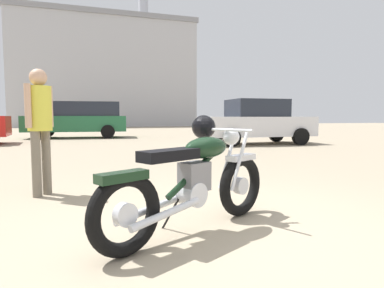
{
  "coord_description": "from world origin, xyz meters",
  "views": [
    {
      "loc": [
        -1.01,
        -2.76,
        1.05
      ],
      "look_at": [
        -0.08,
        0.77,
        0.74
      ],
      "focal_mm": 30.95,
      "sensor_mm": 36.0,
      "label": 1
    }
  ],
  "objects_px": {
    "vintage_motorcycle": "(195,178)",
    "bystander": "(40,119)",
    "pale_sedan_back": "(79,118)",
    "blue_hatchback_right": "(256,122)"
  },
  "relations": [
    {
      "from": "vintage_motorcycle",
      "to": "bystander",
      "type": "xyz_separation_m",
      "value": [
        -1.61,
        1.81,
        0.53
      ]
    },
    {
      "from": "vintage_motorcycle",
      "to": "pale_sedan_back",
      "type": "height_order",
      "value": "pale_sedan_back"
    },
    {
      "from": "bystander",
      "to": "blue_hatchback_right",
      "type": "bearing_deg",
      "value": -100.44
    },
    {
      "from": "vintage_motorcycle",
      "to": "blue_hatchback_right",
      "type": "relative_size",
      "value": 0.43
    },
    {
      "from": "blue_hatchback_right",
      "to": "pale_sedan_back",
      "type": "bearing_deg",
      "value": -40.47
    },
    {
      "from": "bystander",
      "to": "blue_hatchback_right",
      "type": "distance_m",
      "value": 9.26
    },
    {
      "from": "vintage_motorcycle",
      "to": "bystander",
      "type": "height_order",
      "value": "bystander"
    },
    {
      "from": "bystander",
      "to": "pale_sedan_back",
      "type": "xyz_separation_m",
      "value": [
        -0.43,
        12.29,
        -0.08
      ]
    },
    {
      "from": "vintage_motorcycle",
      "to": "pale_sedan_back",
      "type": "xyz_separation_m",
      "value": [
        -2.04,
        14.1,
        0.45
      ]
    },
    {
      "from": "bystander",
      "to": "pale_sedan_back",
      "type": "relative_size",
      "value": 0.35
    }
  ]
}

